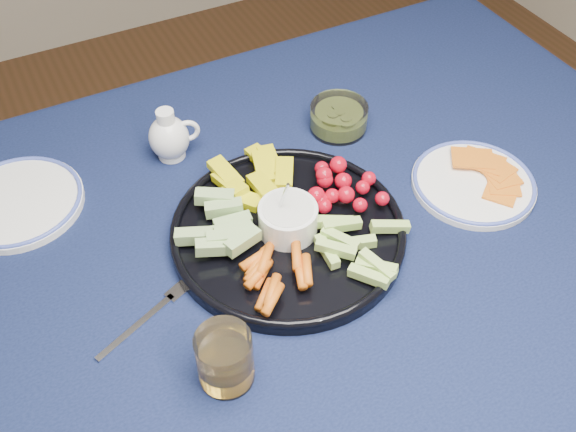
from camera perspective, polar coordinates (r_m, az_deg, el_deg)
name	(u,v)px	position (r m, az deg, el deg)	size (l,w,h in m)	color
dining_table	(249,295)	(1.07, -3.52, -7.02)	(1.67, 1.07, 0.75)	#4D2919
crudite_platter	(286,228)	(1.02, -0.15, -1.09)	(0.38, 0.38, 0.12)	black
creamer_pitcher	(170,137)	(1.16, -10.48, 6.93)	(0.09, 0.07, 0.10)	white
pickle_bowl	(339,118)	(1.22, 4.53, 8.65)	(0.11, 0.11, 0.05)	white
cheese_plate	(474,181)	(1.15, 16.19, 2.97)	(0.21, 0.21, 0.03)	white
juice_tumbler	(225,361)	(0.86, -5.60, -12.68)	(0.08, 0.08, 0.09)	white
fork_left	(151,314)	(0.96, -12.05, -8.52)	(0.16, 0.08, 0.00)	silver
fork_right	(479,209)	(1.12, 16.65, 0.63)	(0.14, 0.12, 0.00)	silver
side_plate_extra	(18,202)	(1.17, -22.91, 1.16)	(0.22, 0.22, 0.02)	white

